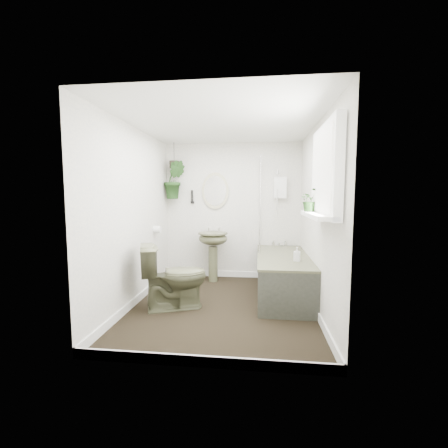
# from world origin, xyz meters

# --- Properties ---
(floor) EXTENTS (2.30, 2.80, 0.02)m
(floor) POSITION_xyz_m (0.00, 0.00, -0.01)
(floor) COLOR black
(floor) RESTS_ON ground
(ceiling) EXTENTS (2.30, 2.80, 0.02)m
(ceiling) POSITION_xyz_m (0.00, 0.00, 2.31)
(ceiling) COLOR white
(ceiling) RESTS_ON ground
(wall_back) EXTENTS (2.30, 0.02, 2.30)m
(wall_back) POSITION_xyz_m (0.00, 1.41, 1.15)
(wall_back) COLOR white
(wall_back) RESTS_ON ground
(wall_front) EXTENTS (2.30, 0.02, 2.30)m
(wall_front) POSITION_xyz_m (0.00, -1.41, 1.15)
(wall_front) COLOR white
(wall_front) RESTS_ON ground
(wall_left) EXTENTS (0.02, 2.80, 2.30)m
(wall_left) POSITION_xyz_m (-1.16, 0.00, 1.15)
(wall_left) COLOR white
(wall_left) RESTS_ON ground
(wall_right) EXTENTS (0.02, 2.80, 2.30)m
(wall_right) POSITION_xyz_m (1.16, 0.00, 1.15)
(wall_right) COLOR white
(wall_right) RESTS_ON ground
(skirting) EXTENTS (2.30, 2.80, 0.10)m
(skirting) POSITION_xyz_m (0.00, 0.00, 0.05)
(skirting) COLOR white
(skirting) RESTS_ON floor
(bathtub) EXTENTS (0.72, 1.72, 0.58)m
(bathtub) POSITION_xyz_m (0.80, 0.50, 0.29)
(bathtub) COLOR #4D4F36
(bathtub) RESTS_ON floor
(bath_screen) EXTENTS (0.04, 0.72, 1.40)m
(bath_screen) POSITION_xyz_m (0.47, 0.99, 1.28)
(bath_screen) COLOR silver
(bath_screen) RESTS_ON bathtub
(shower_box) EXTENTS (0.20, 0.10, 0.35)m
(shower_box) POSITION_xyz_m (0.80, 1.34, 1.55)
(shower_box) COLOR white
(shower_box) RESTS_ON wall_back
(oval_mirror) EXTENTS (0.46, 0.03, 0.62)m
(oval_mirror) POSITION_xyz_m (-0.29, 1.37, 1.50)
(oval_mirror) COLOR #BCB58E
(oval_mirror) RESTS_ON wall_back
(wall_sconce) EXTENTS (0.04, 0.04, 0.22)m
(wall_sconce) POSITION_xyz_m (-0.69, 1.36, 1.40)
(wall_sconce) COLOR black
(wall_sconce) RESTS_ON wall_back
(toilet_roll_holder) EXTENTS (0.11, 0.11, 0.11)m
(toilet_roll_holder) POSITION_xyz_m (-1.10, 0.70, 0.90)
(toilet_roll_holder) COLOR white
(toilet_roll_holder) RESTS_ON wall_left
(window_recess) EXTENTS (0.08, 1.00, 0.90)m
(window_recess) POSITION_xyz_m (1.09, -0.70, 1.65)
(window_recess) COLOR white
(window_recess) RESTS_ON wall_right
(window_sill) EXTENTS (0.18, 1.00, 0.04)m
(window_sill) POSITION_xyz_m (1.02, -0.70, 1.23)
(window_sill) COLOR white
(window_sill) RESTS_ON wall_right
(window_blinds) EXTENTS (0.01, 0.86, 0.76)m
(window_blinds) POSITION_xyz_m (1.04, -0.70, 1.65)
(window_blinds) COLOR white
(window_blinds) RESTS_ON wall_right
(toilet) EXTENTS (0.92, 0.72, 0.82)m
(toilet) POSITION_xyz_m (-0.60, -0.13, 0.41)
(toilet) COLOR #4D4F36
(toilet) RESTS_ON floor
(pedestal_sink) EXTENTS (0.56, 0.51, 0.82)m
(pedestal_sink) POSITION_xyz_m (-0.29, 1.10, 0.41)
(pedestal_sink) COLOR #4D4F36
(pedestal_sink) RESTS_ON floor
(sill_plant) EXTENTS (0.27, 0.25, 0.25)m
(sill_plant) POSITION_xyz_m (1.00, -0.40, 1.37)
(sill_plant) COLOR black
(sill_plant) RESTS_ON window_sill
(hanging_plant) EXTENTS (0.40, 0.35, 0.63)m
(hanging_plant) POSITION_xyz_m (-0.97, 1.25, 1.68)
(hanging_plant) COLOR black
(hanging_plant) RESTS_ON ceiling
(soap_bottle) EXTENTS (0.10, 0.10, 0.18)m
(soap_bottle) POSITION_xyz_m (0.95, 0.16, 0.67)
(soap_bottle) COLOR black
(soap_bottle) RESTS_ON bathtub
(hanging_pot) EXTENTS (0.16, 0.16, 0.12)m
(hanging_pot) POSITION_xyz_m (-0.97, 1.25, 1.94)
(hanging_pot) COLOR black
(hanging_pot) RESTS_ON ceiling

